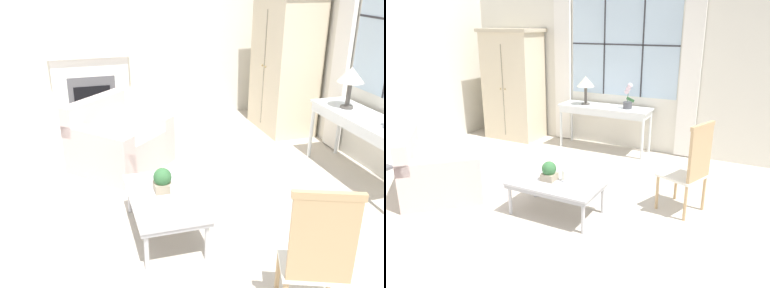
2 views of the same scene
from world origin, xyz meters
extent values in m
plane|color=#BCB2A3|center=(0.00, 0.00, 0.00)|extent=(14.00, 14.00, 0.00)
cube|color=silver|center=(0.00, 3.03, 1.40)|extent=(7.20, 0.06, 2.80)
cube|color=silver|center=(0.00, 3.00, 1.76)|extent=(1.88, 0.01, 1.69)
cube|color=#2D2D33|center=(-0.34, 2.99, 1.76)|extent=(0.02, 0.02, 1.69)
cube|color=#2D2D33|center=(0.34, 2.99, 1.76)|extent=(0.02, 0.02, 1.69)
cube|color=#2D2D33|center=(0.00, 2.99, 1.76)|extent=(1.88, 0.02, 0.02)
cube|color=white|center=(-1.13, 2.95, 1.40)|extent=(0.31, 0.06, 2.76)
cube|color=white|center=(1.13, 2.95, 1.40)|extent=(0.31, 0.06, 2.76)
cube|color=beige|center=(-2.01, 2.63, 0.98)|extent=(1.00, 0.64, 1.95)
cube|color=#BCAE92|center=(-2.01, 2.63, 1.98)|extent=(1.08, 0.70, 0.06)
cube|color=gray|center=(-2.01, 2.30, 0.94)|extent=(0.01, 0.01, 1.64)
sphere|color=#997F4C|center=(-2.06, 2.30, 0.98)|extent=(0.03, 0.03, 0.03)
sphere|color=#997F4C|center=(-1.96, 2.30, 0.98)|extent=(0.03, 0.03, 0.03)
cube|color=silver|center=(-0.18, 2.70, 0.75)|extent=(1.57, 0.48, 0.03)
cube|color=silver|center=(-0.18, 2.70, 0.68)|extent=(1.51, 0.46, 0.10)
cylinder|color=silver|center=(-0.93, 2.50, 0.37)|extent=(0.04, 0.04, 0.73)
cylinder|color=silver|center=(0.56, 2.50, 0.37)|extent=(0.04, 0.04, 0.73)
cylinder|color=silver|center=(-0.93, 2.90, 0.37)|extent=(0.04, 0.04, 0.73)
cylinder|color=silver|center=(0.56, 2.90, 0.37)|extent=(0.04, 0.04, 0.73)
cylinder|color=#4C4742|center=(-0.54, 2.68, 0.78)|extent=(0.15, 0.15, 0.02)
cylinder|color=#4C4742|center=(-0.54, 2.68, 0.93)|extent=(0.05, 0.05, 0.29)
cone|color=beige|center=(-0.54, 2.68, 1.16)|extent=(0.30, 0.30, 0.18)
cylinder|color=#4C4C51|center=(0.22, 2.70, 0.82)|extent=(0.15, 0.15, 0.11)
cylinder|color=#336638|center=(0.22, 2.70, 1.02)|extent=(0.01, 0.01, 0.29)
cube|color=#336638|center=(0.26, 2.70, 0.92)|extent=(0.14, 0.02, 0.09)
sphere|color=silver|center=(0.19, 2.71, 1.04)|extent=(0.08, 0.08, 0.08)
sphere|color=silver|center=(0.22, 2.71, 1.09)|extent=(0.08, 0.08, 0.08)
sphere|color=silver|center=(0.24, 2.71, 1.14)|extent=(0.08, 0.08, 0.08)
cube|color=beige|center=(-1.31, 0.12, 0.23)|extent=(1.36, 1.36, 0.46)
cube|color=beige|center=(-1.59, -0.14, 0.64)|extent=(0.80, 0.83, 0.36)
cube|color=beige|center=(-1.58, 0.41, 0.30)|extent=(0.81, 0.78, 0.60)
cube|color=beige|center=(-1.04, -0.17, 0.30)|extent=(0.81, 0.78, 0.60)
cube|color=white|center=(1.50, 1.06, 0.44)|extent=(0.57, 0.57, 0.03)
cube|color=tan|center=(1.68, 0.99, 0.75)|extent=(0.18, 0.39, 0.59)
cube|color=tan|center=(1.68, 0.99, 1.06)|extent=(0.19, 0.42, 0.05)
cylinder|color=tan|center=(1.25, 0.95, 0.21)|extent=(0.04, 0.04, 0.42)
cylinder|color=tan|center=(1.39, 1.31, 0.21)|extent=(0.04, 0.04, 0.42)
cylinder|color=tan|center=(1.60, 0.82, 0.21)|extent=(0.04, 0.04, 0.42)
cylinder|color=tan|center=(1.74, 1.17, 0.21)|extent=(0.04, 0.04, 0.42)
cube|color=#BCBCC1|center=(0.26, 0.31, 0.38)|extent=(1.03, 0.61, 0.03)
cube|color=#A0A0A4|center=(0.26, 0.31, 0.35)|extent=(1.01, 0.60, 0.04)
cylinder|color=#BCBCC1|center=(-0.21, 0.06, 0.18)|extent=(0.04, 0.04, 0.37)
cylinder|color=#BCBCC1|center=(0.72, 0.06, 0.18)|extent=(0.04, 0.04, 0.37)
cylinder|color=#BCBCC1|center=(-0.21, 0.57, 0.18)|extent=(0.04, 0.04, 0.37)
cylinder|color=#BCBCC1|center=(0.72, 0.57, 0.18)|extent=(0.04, 0.04, 0.37)
cube|color=tan|center=(0.16, 0.32, 0.44)|extent=(0.16, 0.16, 0.08)
sphere|color=#336638|center=(0.16, 0.32, 0.53)|extent=(0.17, 0.17, 0.17)
cylinder|color=silver|center=(0.33, 0.39, 0.40)|extent=(0.10, 0.10, 0.01)
cylinder|color=white|center=(0.33, 0.39, 0.46)|extent=(0.07, 0.07, 0.12)
cylinder|color=black|center=(0.33, 0.39, 0.53)|extent=(0.00, 0.00, 0.01)
camera|label=1|loc=(3.55, -0.38, 2.29)|focal=40.00mm
camera|label=2|loc=(2.25, -3.03, 2.10)|focal=35.00mm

